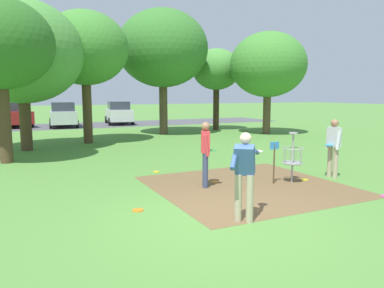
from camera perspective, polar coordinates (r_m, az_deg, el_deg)
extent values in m
plane|color=#518438|center=(7.34, 5.17, -11.47)|extent=(160.00, 160.00, 0.00)
cube|color=brown|center=(9.84, 8.78, -6.51)|extent=(4.83, 4.70, 0.01)
cylinder|color=#9E9EA3|center=(10.37, 15.45, -2.16)|extent=(0.05, 0.05, 1.35)
cylinder|color=#9E9EA3|center=(10.28, 15.59, 1.66)|extent=(0.24, 0.24, 0.04)
torus|color=#9E9EA3|center=(10.33, 15.51, -0.66)|extent=(0.58, 0.58, 0.02)
torus|color=#9E9EA3|center=(10.39, 15.43, -2.84)|extent=(0.55, 0.55, 0.03)
cylinder|color=#9E9EA3|center=(10.40, 15.42, -2.95)|extent=(0.48, 0.48, 0.02)
cylinder|color=gray|center=(10.52, 16.44, -1.65)|extent=(0.01, 0.01, 0.40)
cylinder|color=gray|center=(10.59, 15.75, -1.56)|extent=(0.01, 0.01, 0.40)
cylinder|color=gray|center=(10.58, 14.96, -1.55)|extent=(0.01, 0.01, 0.40)
cylinder|color=gray|center=(10.48, 14.35, -1.61)|extent=(0.01, 0.01, 0.40)
cylinder|color=gray|center=(10.34, 14.16, -1.73)|extent=(0.01, 0.01, 0.40)
cylinder|color=gray|center=(10.21, 14.46, -1.86)|extent=(0.01, 0.01, 0.40)
cylinder|color=gray|center=(10.13, 15.17, -1.96)|extent=(0.01, 0.01, 0.40)
cylinder|color=gray|center=(10.15, 16.00, -1.97)|extent=(0.01, 0.01, 0.40)
cylinder|color=gray|center=(10.24, 16.61, -1.90)|extent=(0.01, 0.01, 0.40)
cylinder|color=gray|center=(10.39, 16.78, -1.78)|extent=(0.01, 0.01, 0.40)
cylinder|color=#4C3823|center=(10.12, 12.71, -3.03)|extent=(0.04, 0.04, 1.10)
cube|color=#3384C6|center=(10.04, 12.80, -0.23)|extent=(0.28, 0.03, 0.20)
cylinder|color=#384260|center=(9.66, 2.06, -3.90)|extent=(0.14, 0.14, 0.92)
cylinder|color=#384260|center=(9.45, 2.11, -4.17)|extent=(0.14, 0.14, 0.92)
cube|color=#D1383D|center=(9.43, 2.11, 0.37)|extent=(0.35, 0.42, 0.56)
sphere|color=#9E7051|center=(9.39, 2.12, 2.79)|extent=(0.22, 0.22, 0.22)
cylinder|color=#D1383D|center=(9.63, 2.18, 0.02)|extent=(0.19, 0.15, 0.55)
cylinder|color=#D1383D|center=(9.25, 2.28, -0.30)|extent=(0.19, 0.15, 0.55)
cylinder|color=green|center=(9.47, 3.19, -1.01)|extent=(0.22, 0.22, 0.02)
cylinder|color=tan|center=(11.28, 21.55, -2.75)|extent=(0.14, 0.14, 0.92)
cylinder|color=tan|center=(11.43, 20.76, -2.58)|extent=(0.14, 0.14, 0.92)
cube|color=silver|center=(11.25, 21.34, 1.04)|extent=(0.23, 0.36, 0.56)
sphere|color=#9E7051|center=(11.22, 21.44, 3.07)|extent=(0.22, 0.22, 0.22)
cylinder|color=silver|center=(11.12, 21.94, 0.50)|extent=(0.17, 0.09, 0.55)
cylinder|color=silver|center=(11.38, 20.56, 0.72)|extent=(0.17, 0.09, 0.55)
cylinder|color=#1E93DB|center=(11.15, 20.64, -0.17)|extent=(0.22, 0.22, 0.02)
cylinder|color=tan|center=(7.05, 7.24, -8.37)|extent=(0.14, 0.14, 0.92)
cylinder|color=tan|center=(7.02, 9.02, -8.48)|extent=(0.14, 0.14, 0.92)
cube|color=#385693|center=(6.87, 8.25, -2.49)|extent=(0.52, 0.53, 0.60)
sphere|color=beige|center=(6.87, 8.39, 0.88)|extent=(0.22, 0.22, 0.22)
cylinder|color=#385693|center=(7.12, 9.93, -1.20)|extent=(0.47, 0.49, 0.21)
cylinder|color=white|center=(7.40, 10.19, -1.10)|extent=(0.22, 0.22, 0.02)
cylinder|color=#385693|center=(6.71, 6.65, -2.29)|extent=(0.39, 0.41, 0.37)
cylinder|color=orange|center=(7.83, -8.48, -10.21)|extent=(0.24, 0.24, 0.02)
cylinder|color=orange|center=(10.15, 3.62, -5.94)|extent=(0.21, 0.21, 0.02)
cylinder|color=gold|center=(11.50, -5.60, -4.34)|extent=(0.20, 0.20, 0.02)
cylinder|color=gold|center=(10.87, 17.14, -5.35)|extent=(0.23, 0.23, 0.02)
cylinder|color=#4C3823|center=(18.82, -16.06, 4.79)|extent=(0.45, 0.45, 3.07)
ellipsoid|color=#428433|center=(18.93, -16.42, 14.21)|extent=(4.19, 4.19, 3.56)
cylinder|color=#422D1E|center=(25.06, 3.79, 5.52)|extent=(0.41, 0.41, 2.88)
ellipsoid|color=#4C8E3D|center=(25.10, 3.84, 11.59)|extent=(3.25, 3.25, 2.76)
cylinder|color=brown|center=(22.26, -4.50, 5.53)|extent=(0.50, 0.50, 3.10)
ellipsoid|color=#38752D|center=(22.41, -4.60, 14.69)|extent=(5.39, 5.39, 4.58)
cylinder|color=brown|center=(22.83, 11.62, 4.66)|extent=(0.46, 0.46, 2.47)
ellipsoid|color=#428433|center=(22.86, 11.82, 12.06)|extent=(4.58, 4.58, 3.89)
cylinder|color=#4C3823|center=(17.32, -24.59, 2.85)|extent=(0.48, 0.48, 2.28)
ellipsoid|color=#4C8E3D|center=(17.36, -25.17, 12.96)|extent=(5.12, 5.12, 4.35)
cylinder|color=#4C3823|center=(14.38, -27.28, 2.78)|extent=(0.43, 0.43, 2.76)
cube|color=#4C4C51|center=(29.75, -18.90, 2.70)|extent=(36.00, 6.00, 0.01)
cube|color=maroon|center=(30.25, -26.23, 3.82)|extent=(2.81, 4.52, 0.90)
cube|color=#2D333D|center=(30.22, -26.32, 5.28)|extent=(2.09, 2.51, 0.64)
cylinder|color=black|center=(31.76, -25.21, 3.22)|extent=(0.33, 0.63, 0.60)
cylinder|color=black|center=(28.80, -27.26, 2.70)|extent=(0.33, 0.63, 0.60)
cylinder|color=black|center=(29.27, -23.83, 2.97)|extent=(0.33, 0.63, 0.60)
cube|color=#B2B7BC|center=(28.98, -19.51, 4.04)|extent=(2.14, 4.33, 0.90)
cube|color=#2D333D|center=(28.95, -19.58, 5.56)|extent=(1.76, 2.31, 0.64)
cylinder|color=black|center=(30.30, -21.25, 3.24)|extent=(0.23, 0.61, 0.60)
cylinder|color=black|center=(30.35, -17.85, 3.40)|extent=(0.23, 0.61, 0.60)
cylinder|color=black|center=(27.70, -21.24, 2.87)|extent=(0.23, 0.61, 0.60)
cylinder|color=black|center=(27.76, -17.52, 3.04)|extent=(0.23, 0.61, 0.60)
cube|color=silver|center=(30.56, -11.39, 4.50)|extent=(2.32, 4.40, 0.90)
cube|color=#2D333D|center=(30.53, -11.43, 5.94)|extent=(1.85, 2.37, 0.64)
cylinder|color=black|center=(31.78, -13.28, 3.75)|extent=(0.26, 0.62, 0.60)
cylinder|color=black|center=(32.00, -10.06, 3.86)|extent=(0.26, 0.62, 0.60)
cylinder|color=black|center=(29.20, -12.80, 3.43)|extent=(0.26, 0.62, 0.60)
cylinder|color=black|center=(29.43, -9.31, 3.55)|extent=(0.26, 0.62, 0.60)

